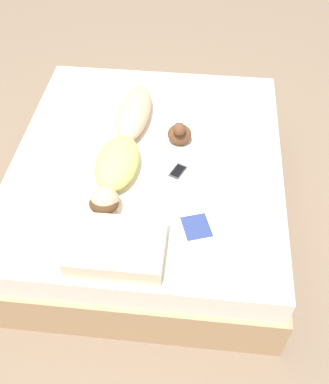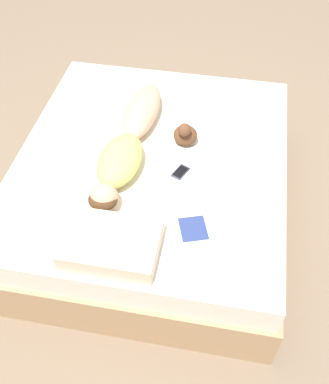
% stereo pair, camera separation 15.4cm
% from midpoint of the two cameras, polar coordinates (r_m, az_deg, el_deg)
% --- Properties ---
extents(ground_plane, '(12.00, 12.00, 0.00)m').
position_cam_midpoint_polar(ground_plane, '(3.72, -3.10, -2.45)').
color(ground_plane, '#7A6651').
extents(bed, '(1.99, 2.24, 0.62)m').
position_cam_midpoint_polar(bed, '(3.49, -3.30, 0.72)').
color(bed, tan).
rests_on(bed, ground_plane).
extents(person, '(0.33, 1.37, 0.20)m').
position_cam_midpoint_polar(person, '(3.24, -6.64, 5.97)').
color(person, tan).
rests_on(person, bed).
extents(open_magazine, '(0.57, 0.43, 0.01)m').
position_cam_midpoint_polar(open_magazine, '(2.86, 4.90, -4.08)').
color(open_magazine, white).
rests_on(open_magazine, bed).
extents(coffee_mug, '(0.12, 0.08, 0.08)m').
position_cam_midpoint_polar(coffee_mug, '(3.57, 8.67, 9.17)').
color(coffee_mug, white).
rests_on(coffee_mug, bed).
extents(cell_phone, '(0.13, 0.16, 0.01)m').
position_cam_midpoint_polar(cell_phone, '(3.15, 0.32, 2.62)').
color(cell_phone, '#333842').
rests_on(cell_phone, bed).
extents(plush_toy, '(0.18, 0.19, 0.23)m').
position_cam_midpoint_polar(plush_toy, '(3.31, 0.58, 7.42)').
color(plush_toy, brown).
rests_on(plush_toy, bed).
extents(pillow, '(0.57, 0.40, 0.13)m').
position_cam_midpoint_polar(pillow, '(2.69, -7.75, -7.08)').
color(pillow, beige).
rests_on(pillow, bed).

